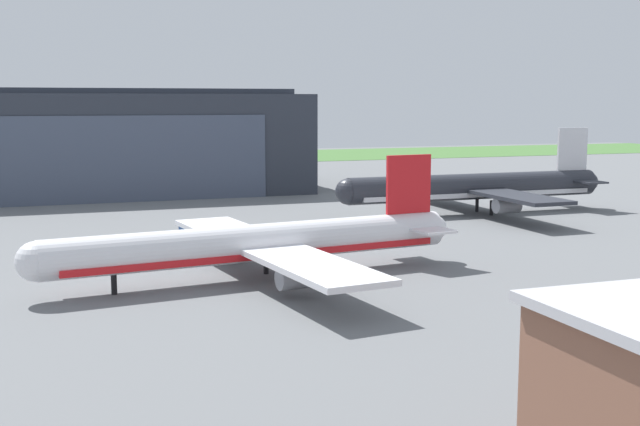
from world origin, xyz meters
TOP-DOWN VIEW (x-y plane):
  - ground_plane at (0.00, 0.00)m, footprint 440.00×440.00m
  - grass_field_strip at (0.00, 182.87)m, footprint 440.00×56.00m
  - maintenance_hangar at (-17.24, 91.78)m, footprint 89.14×38.96m
  - airliner_far_left at (42.19, 37.79)m, footprint 48.00×40.61m
  - airliner_near_right at (-3.65, 2.55)m, footprint 46.40×41.76m
  - fuel_bowser at (-5.96, 30.53)m, footprint 3.23×4.17m

SIDE VIEW (x-z plane):
  - ground_plane at x=0.00m, z-range 0.00..0.00m
  - grass_field_strip at x=0.00m, z-range 0.00..0.08m
  - fuel_bowser at x=-5.96m, z-range -0.08..2.30m
  - airliner_near_right at x=-3.65m, z-range -2.48..9.80m
  - airliner_far_left at x=42.19m, z-range -2.56..11.22m
  - maintenance_hangar at x=-17.24m, z-range -0.46..20.31m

